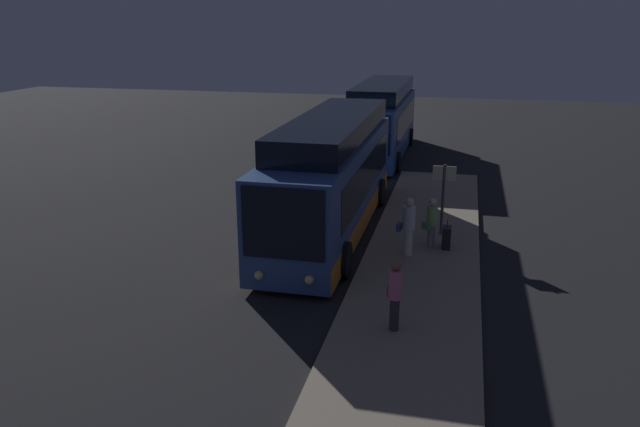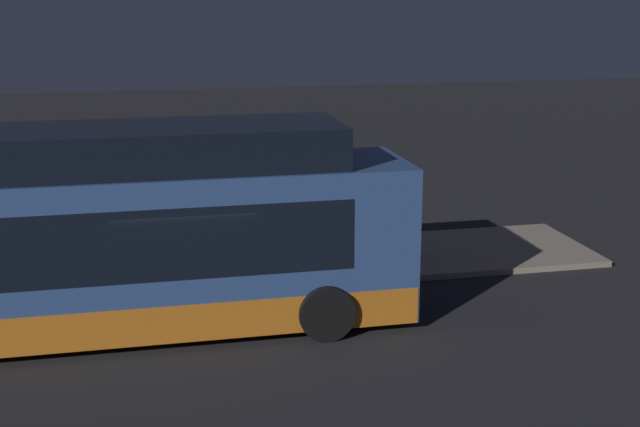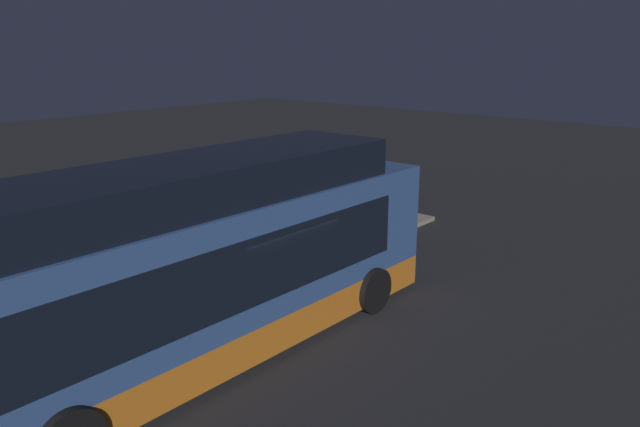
# 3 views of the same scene
# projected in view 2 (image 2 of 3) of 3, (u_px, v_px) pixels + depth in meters

# --- Properties ---
(ground) EXTENTS (80.00, 80.00, 0.00)m
(ground) POSITION_uv_depth(u_px,v_px,m) (184.00, 328.00, 17.04)
(ground) COLOR #232326
(platform) EXTENTS (20.00, 3.43, 0.14)m
(platform) POSITION_uv_depth(u_px,v_px,m) (173.00, 271.00, 20.16)
(platform) COLOR gray
(platform) RESTS_ON ground
(bus_lead) EXTENTS (11.36, 2.76, 3.90)m
(bus_lead) POSITION_uv_depth(u_px,v_px,m) (105.00, 242.00, 16.35)
(bus_lead) COLOR #33518C
(bus_lead) RESTS_ON ground
(passenger_boarding) EXTENTS (0.55, 0.42, 1.74)m
(passenger_boarding) POSITION_uv_depth(u_px,v_px,m) (412.00, 216.00, 20.82)
(passenger_boarding) COLOR #2D2D33
(passenger_boarding) RESTS_ON platform
(passenger_waiting) EXTENTS (0.58, 0.53, 1.59)m
(passenger_waiting) POSITION_uv_depth(u_px,v_px,m) (166.00, 229.00, 20.10)
(passenger_waiting) COLOR gray
(passenger_waiting) RESTS_ON platform
(passenger_with_bags) EXTENTS (0.41, 0.57, 1.80)m
(passenger_with_bags) POSITION_uv_depth(u_px,v_px,m) (206.00, 230.00, 19.64)
(passenger_with_bags) COLOR silver
(passenger_with_bags) RESTS_ON platform
(suitcase) EXTENTS (0.47, 0.27, 0.93)m
(suitcase) POSITION_uv_depth(u_px,v_px,m) (165.00, 245.00, 20.68)
(suitcase) COLOR black
(suitcase) RESTS_ON platform
(sign_post) EXTENTS (0.10, 0.75, 2.36)m
(sign_post) POSITION_uv_depth(u_px,v_px,m) (103.00, 202.00, 19.90)
(sign_post) COLOR #4C4C51
(sign_post) RESTS_ON platform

